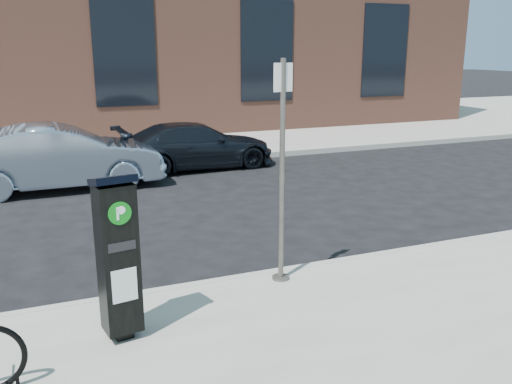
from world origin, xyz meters
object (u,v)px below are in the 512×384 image
sign_pole (282,175)px  car_silver (61,157)px  parking_kiosk (118,256)px  car_dark (196,146)px

sign_pole → car_silver: size_ratio=0.64×
parking_kiosk → car_dark: parking_kiosk is taller
parking_kiosk → car_dark: (3.22, 8.42, -0.45)m
parking_kiosk → car_silver: size_ratio=0.40×
parking_kiosk → car_dark: size_ratio=0.42×
car_silver → car_dark: size_ratio=1.06×
car_silver → car_dark: 3.57m
parking_kiosk → car_silver: parking_kiosk is taller
car_silver → car_dark: bearing=-74.4°
car_silver → sign_pole: bearing=-161.2°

